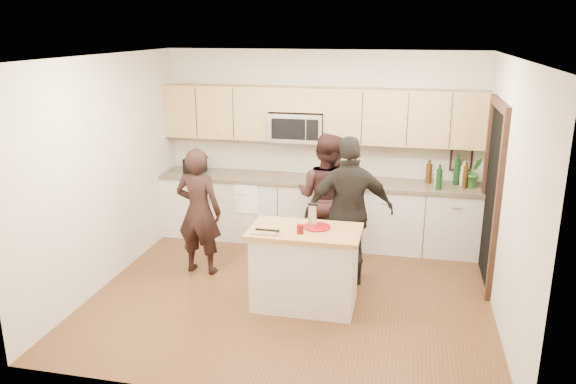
% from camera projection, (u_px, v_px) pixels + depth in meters
% --- Properties ---
extents(floor, '(4.50, 4.50, 0.00)m').
position_uv_depth(floor, '(292.00, 293.00, 6.57)').
color(floor, brown).
rests_on(floor, ground).
extents(room_shell, '(4.52, 4.02, 2.71)m').
position_uv_depth(room_shell, '(292.00, 148.00, 6.08)').
color(room_shell, beige).
rests_on(room_shell, ground).
extents(back_cabinetry, '(4.50, 0.66, 0.94)m').
position_uv_depth(back_cabinetry, '(316.00, 211.00, 8.02)').
color(back_cabinetry, beige).
rests_on(back_cabinetry, ground).
extents(upper_cabinetry, '(4.50, 0.33, 0.75)m').
position_uv_depth(upper_cabinetry, '(322.00, 114.00, 7.76)').
color(upper_cabinetry, tan).
rests_on(upper_cabinetry, ground).
extents(microwave, '(0.76, 0.41, 0.40)m').
position_uv_depth(microwave, '(297.00, 127.00, 7.85)').
color(microwave, silver).
rests_on(microwave, ground).
extents(doorway, '(0.06, 1.25, 2.20)m').
position_uv_depth(doorway, '(492.00, 189.00, 6.63)').
color(doorway, black).
rests_on(doorway, ground).
extents(framed_picture, '(0.30, 0.03, 0.38)m').
position_uv_depth(framed_picture, '(461.00, 157.00, 7.67)').
color(framed_picture, black).
rests_on(framed_picture, ground).
extents(dish_towel, '(0.34, 0.60, 0.48)m').
position_uv_depth(dish_towel, '(248.00, 188.00, 7.95)').
color(dish_towel, white).
rests_on(dish_towel, ground).
extents(island, '(1.20, 0.70, 0.90)m').
position_uv_depth(island, '(305.00, 267.00, 6.17)').
color(island, beige).
rests_on(island, ground).
extents(red_plate, '(0.30, 0.30, 0.02)m').
position_uv_depth(red_plate, '(317.00, 227.00, 6.09)').
color(red_plate, maroon).
rests_on(red_plate, island).
extents(box_grater, '(0.10, 0.06, 0.26)m').
position_uv_depth(box_grater, '(313.00, 215.00, 6.05)').
color(box_grater, silver).
rests_on(box_grater, red_plate).
extents(drink_glass, '(0.07, 0.07, 0.10)m').
position_uv_depth(drink_glass, '(300.00, 229.00, 5.91)').
color(drink_glass, '#670B0F').
rests_on(drink_glass, island).
extents(cutting_board, '(0.26, 0.20, 0.02)m').
position_uv_depth(cutting_board, '(264.00, 232.00, 5.96)').
color(cutting_board, '#A97F46').
rests_on(cutting_board, island).
extents(tongs, '(0.26, 0.03, 0.02)m').
position_uv_depth(tongs, '(267.00, 230.00, 5.96)').
color(tongs, black).
rests_on(tongs, cutting_board).
extents(knife, '(0.23, 0.03, 0.01)m').
position_uv_depth(knife, '(270.00, 234.00, 5.86)').
color(knife, silver).
rests_on(knife, cutting_board).
extents(toaster, '(0.30, 0.21, 0.21)m').
position_uv_depth(toaster, '(195.00, 166.00, 8.21)').
color(toaster, black).
rests_on(toaster, back_cabinetry).
extents(bottle_cluster, '(0.54, 0.39, 0.41)m').
position_uv_depth(bottle_cluster, '(449.00, 173.00, 7.50)').
color(bottle_cluster, '#3D230B').
rests_on(bottle_cluster, back_cabinetry).
extents(orchid, '(0.28, 0.26, 0.42)m').
position_uv_depth(orchid, '(474.00, 172.00, 7.43)').
color(orchid, '#367A30').
rests_on(orchid, back_cabinetry).
extents(woman_left, '(0.61, 0.42, 1.60)m').
position_uv_depth(woman_left, '(199.00, 212.00, 6.94)').
color(woman_left, black).
rests_on(woman_left, ground).
extents(woman_center, '(0.97, 0.84, 1.70)m').
position_uv_depth(woman_center, '(326.00, 197.00, 7.35)').
color(woman_center, black).
rests_on(woman_center, ground).
extents(woman_right, '(1.14, 0.73, 1.81)m').
position_uv_depth(woman_right, '(349.00, 212.00, 6.60)').
color(woman_right, black).
rests_on(woman_right, ground).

